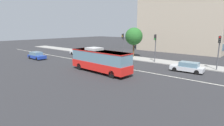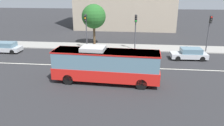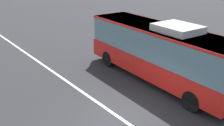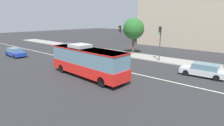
% 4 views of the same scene
% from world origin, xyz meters
% --- Properties ---
extents(ground_plane, '(160.00, 160.00, 0.00)m').
position_xyz_m(ground_plane, '(0.00, 0.00, 0.00)').
color(ground_plane, '#28282B').
extents(sidewalk_kerb, '(80.00, 3.87, 0.14)m').
position_xyz_m(sidewalk_kerb, '(0.00, 8.88, 0.07)').
color(sidewalk_kerb, gray).
rests_on(sidewalk_kerb, ground_plane).
extents(lane_centre_line, '(76.00, 0.16, 0.01)m').
position_xyz_m(lane_centre_line, '(0.00, 0.00, 0.01)').
color(lane_centre_line, silver).
rests_on(lane_centre_line, ground_plane).
extents(transit_bus, '(10.12, 3.01, 3.46)m').
position_xyz_m(transit_bus, '(1.68, -4.28, 1.81)').
color(transit_bus, red).
rests_on(transit_bus, ground_plane).
extents(sedan_silver, '(4.57, 1.98, 1.46)m').
position_xyz_m(sedan_silver, '(11.31, 3.97, 0.72)').
color(sedan_silver, '#B7BABF').
rests_on(sedan_silver, ground_plane).
extents(sedan_silver_ahead, '(4.51, 1.85, 1.46)m').
position_xyz_m(sedan_silver_ahead, '(-13.85, 4.56, 0.72)').
color(sedan_silver_ahead, '#B7BABF').
rests_on(sedan_silver_ahead, ground_plane).
extents(traffic_light_near_corner, '(0.32, 0.62, 5.20)m').
position_xyz_m(traffic_light_near_corner, '(14.41, 7.38, 3.56)').
color(traffic_light_near_corner, '#47474C').
rests_on(traffic_light_near_corner, ground_plane).
extents(traffic_light_mid_block, '(0.34, 0.62, 5.20)m').
position_xyz_m(traffic_light_mid_block, '(-2.70, 7.14, 3.56)').
color(traffic_light_mid_block, '#47474C').
rests_on(traffic_light_mid_block, ground_plane).
extents(traffic_light_far_corner, '(0.34, 0.62, 5.20)m').
position_xyz_m(traffic_light_far_corner, '(4.39, 7.36, 3.56)').
color(traffic_light_far_corner, '#47474C').
rests_on(traffic_light_far_corner, ground_plane).
extents(street_tree_kerbside_left, '(3.75, 3.75, 6.40)m').
position_xyz_m(street_tree_kerbside_left, '(-2.12, 10.28, 4.50)').
color(street_tree_kerbside_left, '#4C3823').
rests_on(street_tree_kerbside_left, ground_plane).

